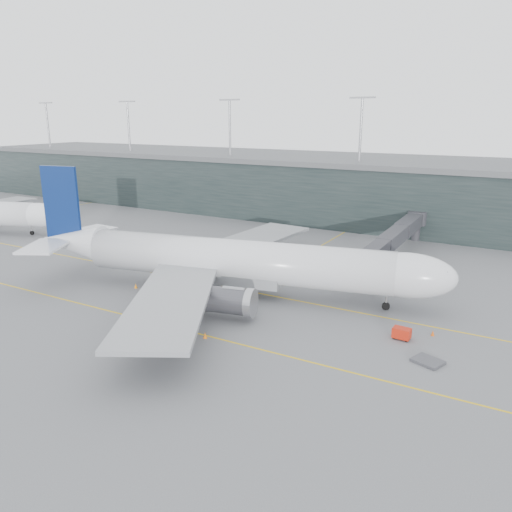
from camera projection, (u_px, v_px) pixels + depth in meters
The scene contains 17 objects.
ground at pixel (230, 278), 80.87m from camera, with size 320.00×320.00×0.00m, color #555559.
taxiline_a at pixel (217, 285), 77.51m from camera, with size 160.00×0.25×0.02m, color gold.
taxiline_b at pixel (147, 321), 64.10m from camera, with size 160.00×0.25×0.02m, color gold.
taxiline_lead_main at pixel (308, 253), 95.27m from camera, with size 0.25×60.00×0.02m, color gold.
taxiline_lead_adj at pixel (32, 214), 133.01m from camera, with size 0.25×60.00×0.02m, color gold.
terminal at pixel (351, 187), 127.42m from camera, with size 240.00×36.00×29.00m.
main_aircraft at pixel (233, 261), 72.55m from camera, with size 63.29×58.56×17.86m.
jet_bridge at pixel (396, 236), 88.71m from camera, with size 3.82×44.09×6.21m.
gse_cart at pixel (402, 333), 58.64m from camera, with size 2.11×1.41×1.39m.
baggage_dolly at pixel (428, 361), 53.21m from camera, with size 2.97×2.37×0.30m, color #3B3B40.
uld_a at pixel (242, 255), 90.27m from camera, with size 2.43×2.11×1.91m.
uld_b at pixel (253, 254), 90.93m from camera, with size 2.55×2.32×1.90m.
uld_c at pixel (260, 255), 90.66m from camera, with size 2.17×1.86×1.76m.
cone_nose at pixel (433, 333), 59.68m from camera, with size 0.42×0.42×0.67m, color #D44F0B.
cone_wing_stbd at pixel (205, 335), 58.98m from camera, with size 0.48×0.48×0.76m, color orange.
cone_wing_port at pixel (322, 267), 85.66m from camera, with size 0.45×0.45×0.71m, color red.
cone_tail at pixel (136, 286), 76.06m from camera, with size 0.46×0.46×0.73m, color orange.
Camera 1 is at (41.31, -64.90, 25.51)m, focal length 35.00 mm.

